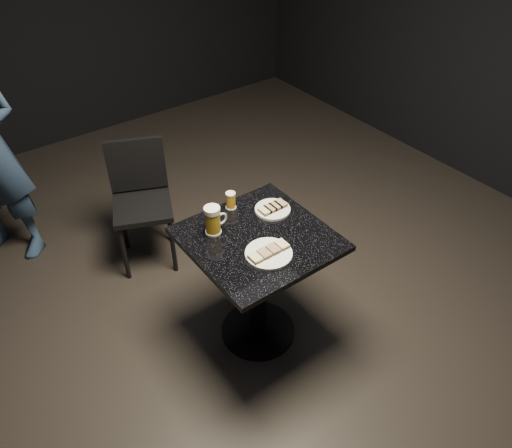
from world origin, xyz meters
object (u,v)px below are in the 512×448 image
Objects in this scene: beer_tumbler at (231,200)px; beer_mug at (213,220)px; plate_small at (273,210)px; chair at (141,196)px; table at (258,271)px; plate_large at (269,254)px.

beer_mug is at bearing -147.32° from beer_tumbler.
chair reaches higher than plate_small.
plate_small is 0.23m from beer_tumbler.
chair is (-0.19, 1.03, -0.01)m from table.
plate_small is 0.26× the size of table.
beer_mug is at bearing 111.71° from plate_large.
beer_mug reaches higher than plate_large.
plate_large is 1.48× the size of beer_mug.
beer_mug is 0.18× the size of chair.
beer_tumbler is at bearing 32.68° from beer_mug.
chair is (-0.15, 1.17, -0.26)m from plate_large.
beer_mug is (-0.36, 0.04, 0.07)m from plate_small.
beer_mug is (-0.16, 0.17, 0.32)m from table.
chair is at bearing 113.21° from plate_small.
beer_tumbler is 0.11× the size of chair.
beer_mug is 0.23m from beer_tumbler.
plate_large and plate_small have the same top height.
beer_mug is 0.93m from chair.
plate_large is 0.44m from beer_tumbler.
chair is (-0.39, 0.90, -0.26)m from plate_small.
beer_mug reaches higher than table.
chair reaches higher than beer_tumbler.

